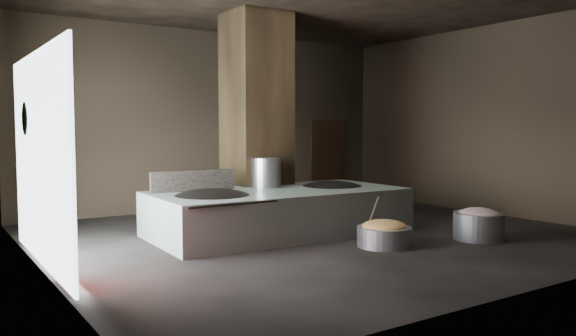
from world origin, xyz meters
TOP-DOWN VIEW (x-y plane):
  - floor at (0.00, 0.00)m, footprint 10.00×9.00m
  - back_wall at (0.00, 4.55)m, footprint 10.00×0.10m
  - front_wall at (0.00, -4.55)m, footprint 10.00×0.10m
  - left_wall at (-5.05, 0.00)m, footprint 0.10×9.00m
  - right_wall at (5.05, 0.00)m, footprint 0.10×9.00m
  - pillar at (-0.30, 1.90)m, footprint 1.20×1.20m
  - hearth_platform at (-0.59, 0.55)m, footprint 4.95×2.47m
  - platform_cap at (-0.59, 0.55)m, footprint 4.78×2.29m
  - wok_left at (-2.04, 0.50)m, footprint 1.54×1.54m
  - wok_left_rim at (-2.04, 0.50)m, footprint 1.57×1.57m
  - wok_right at (0.76, 0.60)m, footprint 1.43×1.43m
  - wok_right_rim at (0.76, 0.60)m, footprint 1.47×1.47m
  - stock_pot at (-0.54, 1.10)m, footprint 0.59×0.59m
  - splash_guard at (-2.04, 1.30)m, footprint 1.70×0.11m
  - cook at (0.66, 2.45)m, footprint 0.68×0.48m
  - veg_basin at (0.26, -1.50)m, footprint 1.20×1.20m
  - veg_fill at (0.26, -1.50)m, footprint 0.77×0.77m
  - ladle at (0.11, -1.35)m, footprint 0.06×0.37m
  - meat_basin at (2.13, -2.01)m, footprint 1.07×1.07m
  - meat_fill at (2.13, -2.01)m, footprint 0.75×0.75m
  - doorway_near at (1.20, 4.45)m, footprint 1.18×0.08m
  - doorway_near_glow at (1.21, 4.36)m, footprint 0.86×0.04m
  - doorway_far at (3.60, 4.45)m, footprint 1.18×0.08m
  - doorway_far_glow at (3.42, 4.61)m, footprint 0.90×0.04m
  - left_opening at (-4.95, 0.20)m, footprint 0.04×4.20m
  - pavilion_sliver at (-4.88, -1.10)m, footprint 0.05×0.90m
  - tree_silhouette at (-4.85, 1.30)m, footprint 0.28×1.10m

SIDE VIEW (x-z plane):
  - floor at x=0.00m, z-range -0.10..0.00m
  - veg_basin at x=0.26m, z-range 0.00..0.35m
  - meat_basin at x=2.13m, z-range 0.00..0.50m
  - veg_fill at x=0.26m, z-range 0.23..0.47m
  - hearth_platform at x=-0.59m, z-range 0.00..0.85m
  - meat_fill at x=2.13m, z-range 0.31..0.59m
  - ladle at x=0.11m, z-range 0.22..0.88m
  - wok_left at x=-2.04m, z-range 0.54..0.96m
  - wok_right at x=0.76m, z-range 0.55..0.95m
  - platform_cap at x=-0.59m, z-range 0.80..0.83m
  - wok_left_rim at x=-2.04m, z-range 0.79..0.85m
  - wok_right_rim at x=0.76m, z-range 0.79..0.85m
  - pavilion_sliver at x=-4.88m, z-range 0.00..1.70m
  - cook at x=0.66m, z-range 0.00..1.76m
  - splash_guard at x=-2.04m, z-range 0.82..1.24m
  - doorway_near_glow at x=1.21m, z-range 0.04..2.06m
  - doorway_far_glow at x=3.42m, z-range -0.01..2.11m
  - doorway_near at x=1.20m, z-range -0.09..2.29m
  - doorway_far at x=3.60m, z-range -0.09..2.29m
  - stock_pot at x=-0.54m, z-range 0.81..1.45m
  - left_opening at x=-4.95m, z-range 0.05..3.15m
  - tree_silhouette at x=-4.85m, z-range 1.65..2.75m
  - back_wall at x=0.00m, z-range 0.00..4.50m
  - front_wall at x=0.00m, z-range 0.00..4.50m
  - left_wall at x=-5.05m, z-range 0.00..4.50m
  - right_wall at x=5.05m, z-range 0.00..4.50m
  - pillar at x=-0.30m, z-range 0.00..4.50m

